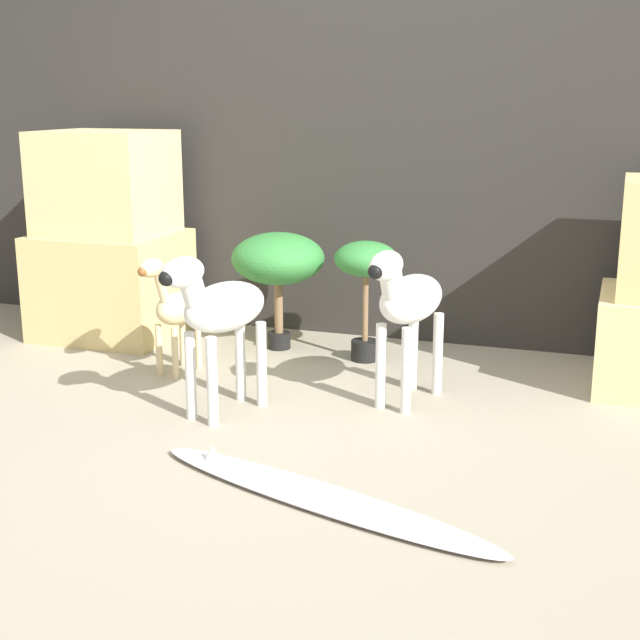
# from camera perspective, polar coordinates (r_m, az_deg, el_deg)

# --- Properties ---
(ground_plane) EXTENTS (14.00, 14.00, 0.00)m
(ground_plane) POSITION_cam_1_polar(r_m,az_deg,el_deg) (3.21, -3.04, -8.48)
(ground_plane) COLOR #9E937F
(wall_back) EXTENTS (6.40, 0.08, 2.20)m
(wall_back) POSITION_cam_1_polar(r_m,az_deg,el_deg) (4.55, 4.79, 12.45)
(wall_back) COLOR #2D2B28
(wall_back) RESTS_ON ground_plane
(rock_pillar_left) EXTENTS (0.69, 0.61, 1.06)m
(rock_pillar_left) POSITION_cam_1_polar(r_m,az_deg,el_deg) (4.76, -13.36, 4.85)
(rock_pillar_left) COLOR #D1B775
(rock_pillar_left) RESTS_ON ground_plane
(zebra_right) EXTENTS (0.29, 0.54, 0.66)m
(zebra_right) POSITION_cam_1_polar(r_m,az_deg,el_deg) (3.60, 5.60, 1.19)
(zebra_right) COLOR silver
(zebra_right) RESTS_ON ground_plane
(zebra_left) EXTENTS (0.31, 0.54, 0.66)m
(zebra_left) POSITION_cam_1_polar(r_m,az_deg,el_deg) (3.47, -6.51, 0.68)
(zebra_left) COLOR silver
(zebra_left) RESTS_ON ground_plane
(giraffe_figurine) EXTENTS (0.19, 0.38, 0.56)m
(giraffe_figurine) POSITION_cam_1_polar(r_m,az_deg,el_deg) (4.05, -9.36, 0.88)
(giraffe_figurine) COLOR beige
(giraffe_figurine) RESTS_ON ground_plane
(potted_palm_front) EXTENTS (0.46, 0.46, 0.58)m
(potted_palm_front) POSITION_cam_1_polar(r_m,az_deg,el_deg) (4.38, -2.70, 3.83)
(potted_palm_front) COLOR black
(potted_palm_front) RESTS_ON ground_plane
(potted_palm_back) EXTENTS (0.30, 0.30, 0.58)m
(potted_palm_back) POSITION_cam_1_polar(r_m,az_deg,el_deg) (4.18, 2.95, 3.28)
(potted_palm_back) COLOR black
(potted_palm_back) RESTS_ON ground_plane
(surfboard) EXTENTS (1.30, 0.57, 0.08)m
(surfboard) POSITION_cam_1_polar(r_m,az_deg,el_deg) (2.85, -0.15, -11.19)
(surfboard) COLOR silver
(surfboard) RESTS_ON ground_plane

